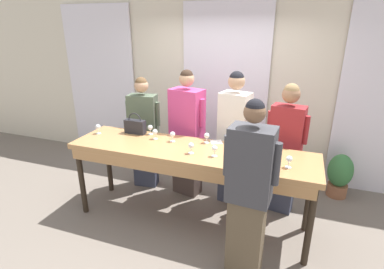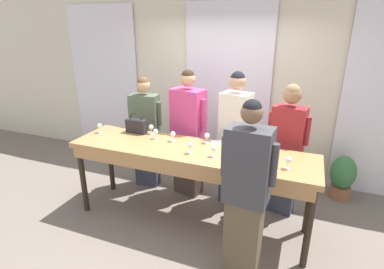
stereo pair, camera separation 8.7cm
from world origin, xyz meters
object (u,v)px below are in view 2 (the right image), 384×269
Objects in this scene: wine_glass_center_left at (191,146)px; guest_pink_top at (188,134)px; handbag at (136,126)px; wine_glass_near_host at (214,149)px; wine_glass_front_left at (288,161)px; wine_glass_back_mid at (151,128)px; wine_glass_front_right at (261,156)px; potted_plant at (342,176)px; wine_glass_front_mid at (156,132)px; wine_glass_center_right at (207,136)px; wine_glass_back_left at (275,163)px; guest_olive_jacket at (146,132)px; host_pouring at (246,196)px; guest_striped_shirt at (286,149)px; wine_bottle at (254,149)px; wine_glass_back_right at (100,126)px; tasting_bar at (189,156)px; guest_cream_sweater at (235,139)px; wine_glass_center_mid at (173,134)px.

guest_pink_top is (-0.34, 0.76, -0.17)m from wine_glass_center_left.
handbag is 2.20× the size of wine_glass_near_host.
wine_glass_near_host is at bearing 2.55° from wine_glass_center_left.
wine_glass_back_mid is (-1.77, 0.40, 0.00)m from wine_glass_front_left.
wine_glass_front_right is 1.85m from potted_plant.
wine_glass_front_mid is 0.20× the size of potted_plant.
wine_glass_center_right is at bearing 154.05° from wine_glass_front_right.
wine_glass_back_left is 1.87m from potted_plant.
handbag is at bearing 158.14° from wine_glass_center_left.
wine_glass_front_left is at bearing -0.69° from wine_glass_near_host.
wine_glass_front_mid is (0.34, -0.10, -0.01)m from handbag.
host_pouring reaches higher than guest_olive_jacket.
potted_plant is at bearing 22.07° from wine_glass_back_mid.
host_pouring reaches higher than guest_striped_shirt.
wine_glass_back_right is (-2.06, 0.07, -0.02)m from wine_bottle.
guest_striped_shirt is (2.36, 0.57, -0.19)m from wine_glass_back_right.
wine_glass_front_mid and wine_glass_center_left have the same top height.
wine_glass_back_left is (1.00, -0.21, 0.18)m from tasting_bar.
wine_glass_center_left is at bearing -112.78° from guest_cream_sweater.
guest_cream_sweater is at bearing 108.00° from host_pouring.
wine_glass_back_right is 1.20m from guest_pink_top.
wine_glass_center_mid reaches higher than potted_plant.
guest_olive_jacket reaches higher than potted_plant.
wine_glass_front_right is 1.00× the size of wine_glass_back_left.
wine_glass_front_right is 1.95m from guest_olive_jacket.
guest_pink_top is at bearing 28.77° from wine_glass_back_right.
wine_glass_center_mid is at bearing -166.53° from wine_glass_center_right.
wine_glass_center_right is (0.07, 0.36, 0.00)m from wine_glass_center_left.
wine_glass_back_right is at bearing 172.02° from wine_glass_center_left.
potted_plant is (1.75, 1.40, -0.74)m from wine_glass_center_left.
potted_plant is at bearing 24.07° from guest_cream_sweater.
wine_glass_front_mid is 1.00× the size of wine_glass_back_right.
wine_glass_center_mid is 1.00× the size of wine_glass_back_mid.
wine_glass_center_mid is 0.66m from wine_glass_near_host.
wine_glass_center_mid is at bearing -1.29° from wine_glass_front_mid.
wine_glass_back_mid is 0.07× the size of guest_cream_sweater.
wine_glass_front_right is 0.88m from guest_cream_sweater.
tasting_bar is 10.35× the size of handbag.
handbag is 2.20× the size of wine_glass_center_right.
wine_glass_back_left is at bearing -13.90° from wine_glass_front_mid.
guest_pink_top is at bearing 113.91° from wine_glass_center_left.
guest_cream_sweater reaches higher than handbag.
guest_cream_sweater reaches higher than tasting_bar.
wine_bottle is (0.74, 0.03, 0.20)m from tasting_bar.
guest_pink_top is (-1.11, 0.74, -0.17)m from wine_glass_front_right.
handbag reaches higher than wine_glass_back_mid.
wine_glass_center_left is (-0.68, -0.13, -0.02)m from wine_bottle.
wine_glass_center_mid is at bearing -159.23° from guest_striped_shirt.
guest_pink_top reaches higher than handbag.
guest_cream_sweater is 1.06× the size of guest_striped_shirt.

